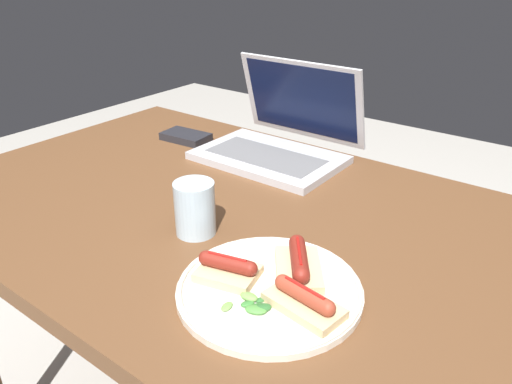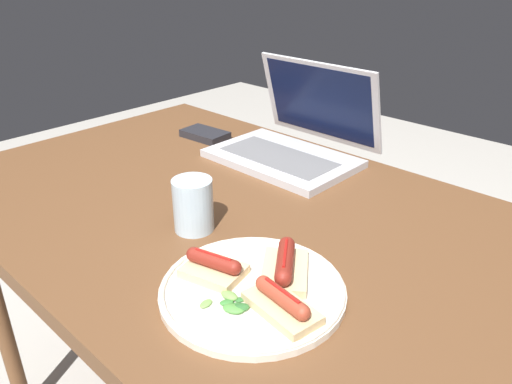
# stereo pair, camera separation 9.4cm
# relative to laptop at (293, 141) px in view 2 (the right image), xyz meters

# --- Properties ---
(desk) EXTENTS (1.32, 0.82, 0.77)m
(desk) POSITION_rel_laptop_xyz_m (0.08, -0.29, -0.11)
(desk) COLOR brown
(desk) RESTS_ON ground_plane
(laptop) EXTENTS (0.35, 0.29, 0.23)m
(laptop) POSITION_rel_laptop_xyz_m (0.00, 0.00, 0.00)
(laptop) COLOR #B7B7BC
(laptop) RESTS_ON desk
(plate) EXTENTS (0.28, 0.28, 0.02)m
(plate) POSITION_rel_laptop_xyz_m (0.31, -0.47, -0.03)
(plate) COLOR silver
(plate) RESTS_ON desk
(sausage_toast_left) EXTENTS (0.11, 0.09, 0.04)m
(sausage_toast_left) POSITION_rel_laptop_xyz_m (0.24, -0.49, -0.01)
(sausage_toast_left) COLOR #D6B784
(sausage_toast_left) RESTS_ON plate
(sausage_toast_middle) EXTENTS (0.12, 0.07, 0.04)m
(sausage_toast_middle) POSITION_rel_laptop_xyz_m (0.38, -0.48, -0.02)
(sausage_toast_middle) COLOR #D6B784
(sausage_toast_middle) RESTS_ON plate
(sausage_toast_right) EXTENTS (0.12, 0.13, 0.04)m
(sausage_toast_right) POSITION_rel_laptop_xyz_m (0.32, -0.41, -0.01)
(sausage_toast_right) COLOR #D6B784
(sausage_toast_right) RESTS_ON plate
(salad_pile) EXTENTS (0.07, 0.06, 0.01)m
(salad_pile) POSITION_rel_laptop_xyz_m (0.32, -0.52, -0.03)
(salad_pile) COLOR #387A33
(salad_pile) RESTS_ON plate
(drinking_glass) EXTENTS (0.07, 0.07, 0.10)m
(drinking_glass) POSITION_rel_laptop_xyz_m (0.09, -0.40, 0.01)
(drinking_glass) COLOR silver
(drinking_glass) RESTS_ON desk
(external_drive) EXTENTS (0.13, 0.09, 0.02)m
(external_drive) POSITION_rel_laptop_xyz_m (-0.27, -0.06, -0.03)
(external_drive) COLOR #232328
(external_drive) RESTS_ON desk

